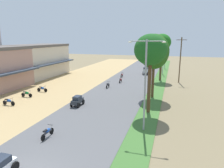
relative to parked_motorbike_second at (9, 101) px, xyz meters
name	(u,v)px	position (x,y,z in m)	size (l,w,h in m)	color
shophouse_mid	(39,60)	(-8.69, 18.61, 2.90)	(8.43, 13.82, 6.90)	beige
parked_motorbike_second	(9,101)	(0.00, 0.00, 0.00)	(1.80, 0.54, 0.94)	black
parked_motorbike_third	(27,94)	(-0.32, 3.71, 0.00)	(1.80, 0.54, 0.94)	black
parked_motorbike_fourth	(42,89)	(0.02, 6.86, 0.00)	(1.80, 0.54, 0.94)	black
median_tree_nearest	(151,51)	(16.93, 2.54, 6.40)	(3.51, 3.51, 8.65)	#4C351E
median_tree_second	(154,52)	(16.75, 8.74, 5.85)	(4.01, 4.01, 8.75)	#4C351E
median_tree_third	(162,43)	(17.01, 21.32, 6.79)	(3.42, 3.42, 8.98)	#4C351E
streetlamp_near	(145,80)	(17.08, -2.22, 4.15)	(3.16, 0.20, 8.09)	gray
streetlamp_mid	(163,56)	(17.08, 28.34, 3.79)	(3.16, 0.20, 7.39)	gray
streetlamp_far	(165,52)	(17.08, 38.18, 4.03)	(3.16, 0.20, 7.85)	gray
utility_pole_near	(180,59)	(20.52, 20.25, 3.84)	(1.80, 0.20, 8.41)	brown
car_hatchback_charcoal	(77,100)	(8.29, 2.25, 0.19)	(1.04, 2.00, 1.23)	#282D33
car_van_silver	(146,70)	(13.41, 27.18, 0.47)	(1.19, 2.41, 1.67)	#B7BCC1
motorbike_ahead_second	(48,132)	(9.55, -6.01, 0.02)	(0.54, 1.80, 0.94)	black
motorbike_ahead_third	(108,85)	(9.01, 12.23, 0.02)	(0.54, 1.80, 0.94)	black
motorbike_ahead_fourth	(120,80)	(10.06, 16.79, 0.02)	(0.54, 1.80, 0.94)	black
motorbike_ahead_fifth	(122,75)	(9.01, 22.03, 0.02)	(0.54, 1.80, 0.94)	black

